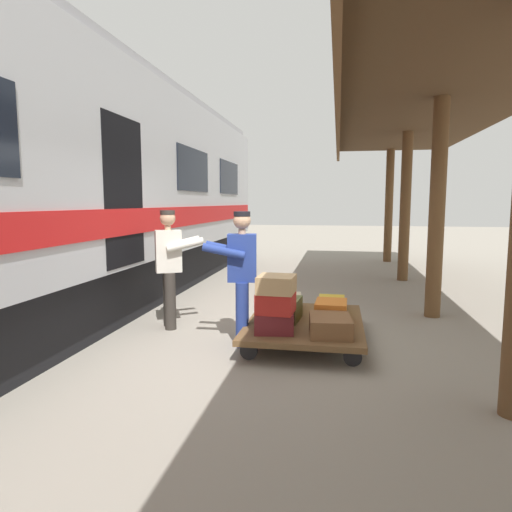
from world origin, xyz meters
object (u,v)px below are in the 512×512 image
at_px(suitcase_olive_duffel, 280,309).
at_px(porter_in_overalls, 241,273).
at_px(suitcase_orange_carryall, 331,311).
at_px(suitcase_cream_canvas, 285,302).
at_px(suitcase_brown_leather, 330,325).
at_px(suitcase_tan_vintage, 277,284).
at_px(suitcase_red_plastic, 276,303).
at_px(luggage_cart, 305,323).
at_px(suitcase_yellow_case, 332,304).
at_px(train_car, 25,185).
at_px(suitcase_maroon_trunk, 274,321).
at_px(porter_by_door, 170,265).

bearing_deg(suitcase_olive_duffel, porter_in_overalls, 30.21).
relative_size(suitcase_orange_carryall, suitcase_cream_canvas, 0.98).
xyz_separation_m(suitcase_brown_leather, suitcase_olive_duffel, (0.66, -0.56, 0.04)).
bearing_deg(suitcase_tan_vintage, suitcase_red_plastic, -57.17).
bearing_deg(suitcase_red_plastic, suitcase_brown_leather, -177.16).
distance_m(luggage_cart, suitcase_cream_canvas, 0.67).
relative_size(luggage_cart, suitcase_cream_canvas, 4.03).
bearing_deg(suitcase_yellow_case, suitcase_brown_leather, 90.00).
bearing_deg(suitcase_yellow_case, train_car, 8.26).
xyz_separation_m(train_car, porter_in_overalls, (-3.15, 0.22, -1.14)).
height_order(suitcase_maroon_trunk, suitcase_red_plastic, suitcase_red_plastic).
bearing_deg(suitcase_brown_leather, suitcase_orange_carryall, -90.00).
distance_m(suitcase_olive_duffel, porter_by_door, 1.74).
bearing_deg(porter_by_door, train_car, 10.43).
height_order(luggage_cart, suitcase_yellow_case, suitcase_yellow_case).
bearing_deg(suitcase_olive_duffel, luggage_cart, 180.00).
height_order(suitcase_maroon_trunk, suitcase_yellow_case, suitcase_maroon_trunk).
bearing_deg(luggage_cart, porter_by_door, -8.83).
relative_size(suitcase_maroon_trunk, suitcase_red_plastic, 1.08).
bearing_deg(train_car, suitcase_brown_leather, 173.29).
bearing_deg(suitcase_orange_carryall, porter_in_overalls, 13.59).
xyz_separation_m(luggage_cart, porter_in_overalls, (0.80, 0.27, 0.69)).
relative_size(luggage_cart, suitcase_orange_carryall, 4.11).
height_order(suitcase_maroon_trunk, suitcase_cream_canvas, suitcase_maroon_trunk).
relative_size(suitcase_brown_leather, porter_by_door, 0.36).
bearing_deg(suitcase_yellow_case, suitcase_maroon_trunk, 59.46).
bearing_deg(porter_in_overalls, train_car, -3.92).
height_order(suitcase_cream_canvas, suitcase_tan_vintage, suitcase_tan_vintage).
distance_m(suitcase_yellow_case, porter_by_door, 2.38).
bearing_deg(suitcase_brown_leather, suitcase_olive_duffel, -40.28).
height_order(train_car, suitcase_olive_duffel, train_car).
bearing_deg(suitcase_maroon_trunk, suitcase_olive_duffel, -90.00).
bearing_deg(suitcase_red_plastic, suitcase_orange_carryall, -137.09).
relative_size(suitcase_orange_carryall, porter_in_overalls, 0.29).
distance_m(suitcase_red_plastic, porter_in_overalls, 0.66).
bearing_deg(luggage_cart, suitcase_red_plastic, 62.65).
height_order(suitcase_tan_vintage, porter_in_overalls, porter_in_overalls).
distance_m(suitcase_orange_carryall, suitcase_cream_canvas, 0.87).
bearing_deg(suitcase_tan_vintage, suitcase_brown_leather, -175.92).
height_order(suitcase_maroon_trunk, suitcase_orange_carryall, suitcase_orange_carryall).
distance_m(suitcase_maroon_trunk, suitcase_orange_carryall, 0.87).
xyz_separation_m(luggage_cart, suitcase_red_plastic, (0.31, 0.59, 0.40)).
distance_m(suitcase_olive_duffel, suitcase_red_plastic, 0.63).
bearing_deg(suitcase_orange_carryall, suitcase_cream_canvas, -40.28).
height_order(suitcase_cream_canvas, porter_in_overalls, porter_in_overalls).
bearing_deg(suitcase_tan_vintage, train_car, -8.55).
bearing_deg(porter_in_overalls, suitcase_tan_vintage, 146.56).
height_order(suitcase_cream_canvas, suitcase_olive_duffel, suitcase_olive_duffel).
xyz_separation_m(suitcase_red_plastic, suitcase_tan_vintage, (-0.01, 0.01, 0.22)).
bearing_deg(suitcase_olive_duffel, suitcase_tan_vintage, 93.12).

